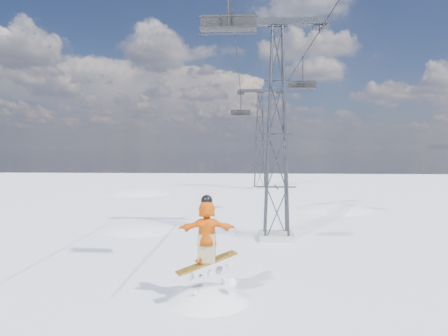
% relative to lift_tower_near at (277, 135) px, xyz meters
% --- Properties ---
extents(ground, '(120.00, 120.00, 0.00)m').
position_rel_lift_tower_near_xyz_m(ground, '(-0.80, -8.00, -5.47)').
color(ground, white).
rests_on(ground, ground).
extents(snow_terrain, '(39.00, 37.00, 22.00)m').
position_rel_lift_tower_near_xyz_m(snow_terrain, '(-5.57, 13.24, -15.06)').
color(snow_terrain, white).
rests_on(snow_terrain, ground).
extents(lift_tower_near, '(5.20, 1.80, 11.43)m').
position_rel_lift_tower_near_xyz_m(lift_tower_near, '(0.00, 0.00, 0.00)').
color(lift_tower_near, '#999999').
rests_on(lift_tower_near, ground).
extents(lift_tower_far, '(5.20, 1.80, 11.43)m').
position_rel_lift_tower_near_xyz_m(lift_tower_far, '(0.00, 25.00, 0.00)').
color(lift_tower_far, '#999999').
rests_on(lift_tower_far, ground).
extents(haul_cables, '(4.46, 51.00, 0.06)m').
position_rel_lift_tower_near_xyz_m(haul_cables, '(0.00, 11.50, 5.38)').
color(haul_cables, black).
rests_on(haul_cables, ground).
extents(lift_chair_near, '(1.89, 0.54, 2.35)m').
position_rel_lift_tower_near_xyz_m(lift_chair_near, '(-2.20, -7.33, 3.50)').
color(lift_chair_near, black).
rests_on(lift_chair_near, ground).
extents(lift_chair_mid, '(1.86, 0.54, 2.31)m').
position_rel_lift_tower_near_xyz_m(lift_chair_mid, '(2.20, 6.50, 3.53)').
color(lift_chair_mid, black).
rests_on(lift_chair_mid, ground).
extents(lift_chair_far, '(2.21, 0.63, 2.74)m').
position_rel_lift_tower_near_xyz_m(lift_chair_far, '(-2.20, 24.46, 3.19)').
color(lift_chair_far, black).
rests_on(lift_chair_far, ground).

